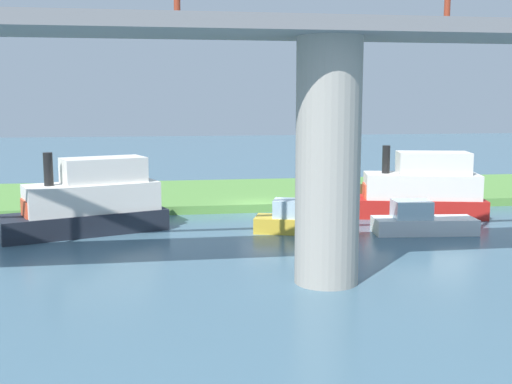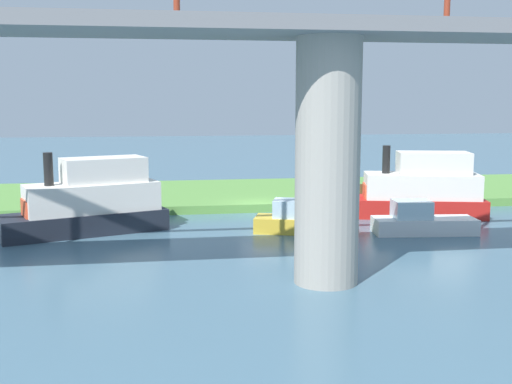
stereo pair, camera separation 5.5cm
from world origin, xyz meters
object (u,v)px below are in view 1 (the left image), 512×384
object	(u,v)px
person_on_bank	(313,189)
houseboat_blue	(418,190)
pontoon_yellow	(301,221)
mooring_post	(361,192)
motorboat_red	(89,203)
riverboat_paddlewheel	(421,222)
bridge_pylon	(328,163)

from	to	relation	value
person_on_bank	houseboat_blue	size ratio (longest dim) A/B	0.17
person_on_bank	pontoon_yellow	world-z (taller)	person_on_bank
mooring_post	motorboat_red	xyz separation A→B (m)	(15.87, 4.95, 0.54)
mooring_post	riverboat_paddlewheel	distance (m)	7.73
person_on_bank	motorboat_red	distance (m)	14.10
pontoon_yellow	houseboat_blue	bearing A→B (deg)	-156.28
person_on_bank	riverboat_paddlewheel	world-z (taller)	person_on_bank
person_on_bank	motorboat_red	world-z (taller)	motorboat_red
houseboat_blue	riverboat_paddlewheel	xyz separation A→B (m)	(1.74, 4.53, -0.91)
motorboat_red	person_on_bank	bearing A→B (deg)	-157.01
person_on_bank	riverboat_paddlewheel	size ratio (longest dim) A/B	0.27
riverboat_paddlewheel	bridge_pylon	bearing A→B (deg)	47.53
houseboat_blue	riverboat_paddlewheel	size ratio (longest dim) A/B	1.60
mooring_post	houseboat_blue	size ratio (longest dim) A/B	0.12
bridge_pylon	houseboat_blue	xyz separation A→B (m)	(-8.68, -12.12, -2.93)
mooring_post	bridge_pylon	bearing A→B (deg)	67.53
houseboat_blue	pontoon_yellow	bearing A→B (deg)	23.72
pontoon_yellow	houseboat_blue	size ratio (longest dim) A/B	0.63
bridge_pylon	motorboat_red	world-z (taller)	bridge_pylon
person_on_bank	pontoon_yellow	distance (m)	7.48
bridge_pylon	houseboat_blue	size ratio (longest dim) A/B	1.06
bridge_pylon	pontoon_yellow	distance (m)	9.63
person_on_bank	mooring_post	distance (m)	2.96
motorboat_red	houseboat_blue	world-z (taller)	motorboat_red
person_on_bank	mooring_post	size ratio (longest dim) A/B	1.40
bridge_pylon	riverboat_paddlewheel	world-z (taller)	bridge_pylon
riverboat_paddlewheel	mooring_post	bearing A→B (deg)	-85.36
bridge_pylon	mooring_post	size ratio (longest dim) A/B	8.94
person_on_bank	riverboat_paddlewheel	xyz separation A→B (m)	(-3.52, 8.25, -0.60)
person_on_bank	riverboat_paddlewheel	distance (m)	8.99
riverboat_paddlewheel	motorboat_red	bearing A→B (deg)	-9.46
houseboat_blue	bridge_pylon	bearing A→B (deg)	54.39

